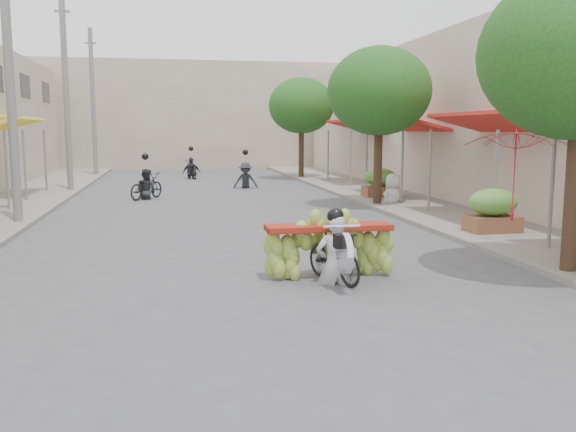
% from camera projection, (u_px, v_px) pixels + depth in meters
% --- Properties ---
extents(ground, '(120.00, 120.00, 0.00)m').
position_uv_depth(ground, '(325.00, 403.00, 5.72)').
color(ground, '#515156').
rests_on(ground, ground).
extents(sidewalk_right, '(4.00, 60.00, 0.12)m').
position_uv_depth(sidewalk_right, '(411.00, 201.00, 21.61)').
color(sidewalk_right, gray).
rests_on(sidewalk_right, ground).
extents(shophouse_row_right, '(9.77, 40.00, 6.00)m').
position_uv_depth(shophouse_row_right, '(559.00, 117.00, 21.17)').
color(shophouse_row_right, beige).
rests_on(shophouse_row_right, ground).
extents(far_building, '(20.00, 6.00, 7.00)m').
position_uv_depth(far_building, '(188.00, 116.00, 42.16)').
color(far_building, '#B4A38E').
rests_on(far_building, ground).
extents(utility_pole_mid, '(0.60, 0.24, 8.00)m').
position_uv_depth(utility_pole_mid, '(9.00, 72.00, 15.80)').
color(utility_pole_mid, slate).
rests_on(utility_pole_mid, ground).
extents(utility_pole_far, '(0.60, 0.24, 8.00)m').
position_uv_depth(utility_pole_far, '(66.00, 93.00, 24.55)').
color(utility_pole_far, slate).
rests_on(utility_pole_far, ground).
extents(utility_pole_back, '(0.60, 0.24, 8.00)m').
position_uv_depth(utility_pole_back, '(93.00, 103.00, 33.29)').
color(utility_pole_back, slate).
rests_on(utility_pole_back, ground).
extents(street_tree_mid, '(3.40, 3.40, 5.25)m').
position_uv_depth(street_tree_mid, '(379.00, 92.00, 19.82)').
color(street_tree_mid, '#3A2719').
rests_on(street_tree_mid, ground).
extents(street_tree_far, '(3.40, 3.40, 5.25)m').
position_uv_depth(street_tree_far, '(301.00, 106.00, 31.48)').
color(street_tree_far, '#3A2719').
rests_on(street_tree_far, ground).
extents(produce_crate_mid, '(1.20, 0.88, 1.16)m').
position_uv_depth(produce_crate_mid, '(493.00, 207.00, 14.56)').
color(produce_crate_mid, brown).
rests_on(produce_crate_mid, ground).
extents(produce_crate_far, '(1.20, 0.88, 1.16)m').
position_uv_depth(produce_crate_far, '(380.00, 180.00, 22.34)').
color(produce_crate_far, brown).
rests_on(produce_crate_far, ground).
extents(banana_motorbike, '(2.20, 1.78, 2.14)m').
position_uv_depth(banana_motorbike, '(332.00, 239.00, 10.29)').
color(banana_motorbike, black).
rests_on(banana_motorbike, ground).
extents(market_umbrella, '(2.85, 2.85, 1.99)m').
position_uv_depth(market_umbrella, '(517.00, 127.00, 12.73)').
color(market_umbrella, '#AF1722').
rests_on(market_umbrella, ground).
extents(pedestrian, '(1.09, 0.91, 1.90)m').
position_uv_depth(pedestrian, '(393.00, 173.00, 20.79)').
color(pedestrian, white).
rests_on(pedestrian, ground).
extents(bg_motorbike_a, '(1.50, 1.77, 1.95)m').
position_uv_depth(bg_motorbike_a, '(146.00, 179.00, 22.49)').
color(bg_motorbike_a, black).
rests_on(bg_motorbike_a, ground).
extents(bg_motorbike_b, '(1.11, 1.54, 1.95)m').
position_uv_depth(bg_motorbike_b, '(246.00, 168.00, 26.76)').
color(bg_motorbike_b, black).
rests_on(bg_motorbike_b, ground).
extents(bg_motorbike_c, '(1.06, 1.85, 1.95)m').
position_uv_depth(bg_motorbike_c, '(191.00, 164.00, 31.95)').
color(bg_motorbike_c, black).
rests_on(bg_motorbike_c, ground).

